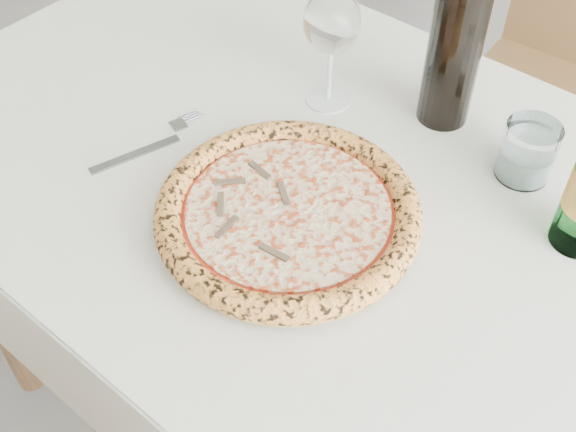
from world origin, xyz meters
name	(u,v)px	position (x,y,z in m)	size (l,w,h in m)	color
floor	(204,413)	(0.00, 0.00, -0.01)	(5.00, 6.00, 0.02)	gray
dining_table	(332,232)	(0.23, 0.11, 0.66)	(1.35, 0.80, 0.76)	brown
plate	(288,222)	(0.23, 0.01, 0.76)	(0.29, 0.29, 0.02)	white
pizza	(288,213)	(0.23, 0.01, 0.78)	(0.34, 0.34, 0.04)	tan
fork	(149,145)	(-0.02, 0.01, 0.76)	(0.05, 0.19, 0.00)	slate
wine_glass	(332,25)	(0.11, 0.26, 0.89)	(0.08, 0.08, 0.18)	white
tumbler	(527,154)	(0.41, 0.30, 0.79)	(0.07, 0.07, 0.08)	white
wine_bottle	(456,40)	(0.26, 0.33, 0.89)	(0.08, 0.08, 0.31)	black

